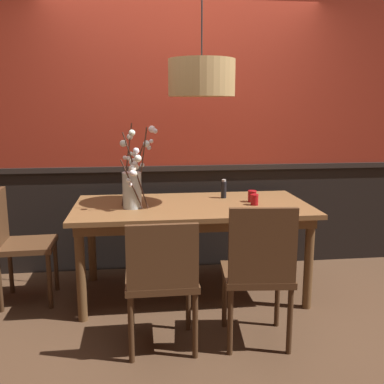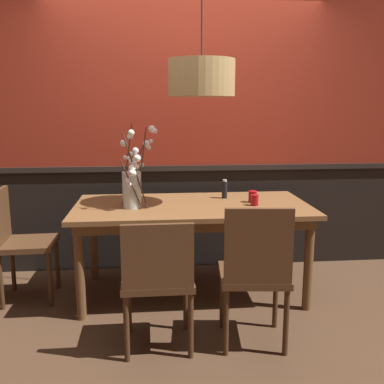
{
  "view_description": "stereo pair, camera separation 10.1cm",
  "coord_description": "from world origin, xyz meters",
  "views": [
    {
      "loc": [
        -0.42,
        -3.46,
        1.56
      ],
      "look_at": [
        0.0,
        0.0,
        0.87
      ],
      "focal_mm": 40.83,
      "sensor_mm": 36.0,
      "label": 1
    },
    {
      "loc": [
        -0.32,
        -3.47,
        1.56
      ],
      "look_at": [
        0.0,
        0.0,
        0.87
      ],
      "focal_mm": 40.83,
      "sensor_mm": 36.0,
      "label": 2
    }
  ],
  "objects": [
    {
      "name": "chair_far_side_right",
      "position": [
        0.26,
        0.91,
        0.51
      ],
      "size": [
        0.44,
        0.42,
        0.92
      ],
      "color": "#4C301C",
      "rests_on": "ground"
    },
    {
      "name": "candle_holder_nearer_edge",
      "position": [
        0.51,
        0.03,
        0.82
      ],
      "size": [
        0.07,
        0.07,
        0.1
      ],
      "color": "#9E0F14",
      "rests_on": "dining_table"
    },
    {
      "name": "vase_with_blossoms",
      "position": [
        -0.47,
        -0.07,
        0.97
      ],
      "size": [
        0.3,
        0.35,
        0.66
      ],
      "color": "silver",
      "rests_on": "dining_table"
    },
    {
      "name": "ground_plane",
      "position": [
        0.0,
        0.0,
        0.0
      ],
      "size": [
        24.0,
        24.0,
        0.0
      ],
      "primitive_type": "plane",
      "color": "#4C3321"
    },
    {
      "name": "chair_head_west_end",
      "position": [
        -1.4,
        0.01,
        0.52
      ],
      "size": [
        0.45,
        0.43,
        0.92
      ],
      "color": "#4C301C",
      "rests_on": "ground"
    },
    {
      "name": "dining_table",
      "position": [
        0.0,
        0.0,
        0.69
      ],
      "size": [
        1.9,
        0.95,
        0.77
      ],
      "color": "brown",
      "rests_on": "ground"
    },
    {
      "name": "back_wall",
      "position": [
        0.0,
        0.69,
        1.36
      ],
      "size": [
        4.9,
        0.14,
        2.73
      ],
      "color": "black",
      "rests_on": "ground"
    },
    {
      "name": "pendant_lamp",
      "position": [
        0.07,
        -0.05,
        1.77
      ],
      "size": [
        0.51,
        0.51,
        1.09
      ],
      "color": "tan"
    },
    {
      "name": "chair_near_side_right",
      "position": [
        0.32,
        -0.88,
        0.54
      ],
      "size": [
        0.48,
        0.46,
        0.96
      ],
      "color": "#4C301C",
      "rests_on": "ground"
    },
    {
      "name": "chair_near_side_left",
      "position": [
        -0.3,
        -0.86,
        0.51
      ],
      "size": [
        0.46,
        0.42,
        0.88
      ],
      "color": "#4C301C",
      "rests_on": "ground"
    },
    {
      "name": "candle_holder_nearer_center",
      "position": [
        0.5,
        -0.09,
        0.82
      ],
      "size": [
        0.07,
        0.07,
        0.09
      ],
      "color": "#9E0F14",
      "rests_on": "dining_table"
    },
    {
      "name": "condiment_bottle",
      "position": [
        0.31,
        0.22,
        0.85
      ],
      "size": [
        0.05,
        0.05,
        0.16
      ],
      "color": "black",
      "rests_on": "dining_table"
    }
  ]
}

